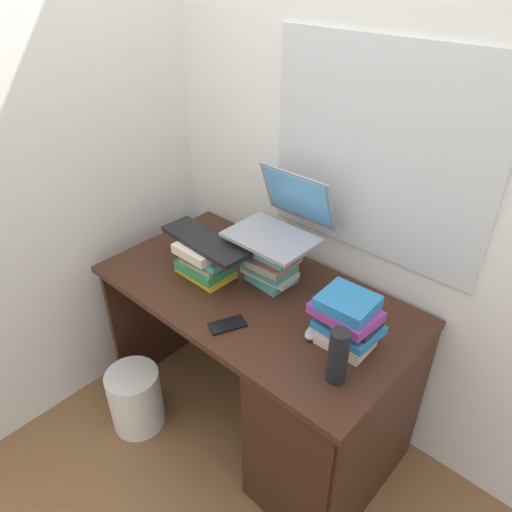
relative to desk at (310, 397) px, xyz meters
name	(u,v)px	position (x,y,z in m)	size (l,w,h in m)	color
ground_plane	(255,415)	(-0.33, 0.03, -0.42)	(6.00, 6.00, 0.00)	brown
wall_back	(322,141)	(-0.33, 0.42, 0.88)	(6.00, 0.06, 2.60)	white
wall_left	(119,121)	(-1.14, 0.03, 0.88)	(0.05, 6.00, 2.60)	silver
desk	(310,397)	(0.00, 0.00, 0.00)	(1.31, 0.70, 0.77)	#381E14
book_stack_tall	(271,260)	(-0.33, 0.13, 0.46)	(0.24, 0.20, 0.21)	teal
book_stack_keyboard_riser	(205,260)	(-0.56, -0.03, 0.43)	(0.24, 0.20, 0.16)	yellow
book_stack_side	(347,321)	(0.11, 0.02, 0.45)	(0.24, 0.18, 0.20)	beige
laptop	(283,220)	(-0.33, 0.19, 0.62)	(0.34, 0.33, 0.24)	gray
keyboard	(205,241)	(-0.56, -0.02, 0.52)	(0.42, 0.14, 0.02)	black
computer_mouse	(316,331)	(0.01, -0.02, 0.37)	(0.06, 0.10, 0.04)	#A5A8AD
mug	(188,232)	(-0.84, 0.11, 0.40)	(0.12, 0.08, 0.10)	#B23F33
water_bottle	(338,356)	(0.18, -0.14, 0.45)	(0.07, 0.07, 0.20)	black
cell_phone	(227,325)	(-0.27, -0.19, 0.35)	(0.07, 0.14, 0.01)	black
wastebasket	(136,399)	(-0.72, -0.38, -0.26)	(0.25, 0.25, 0.32)	silver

